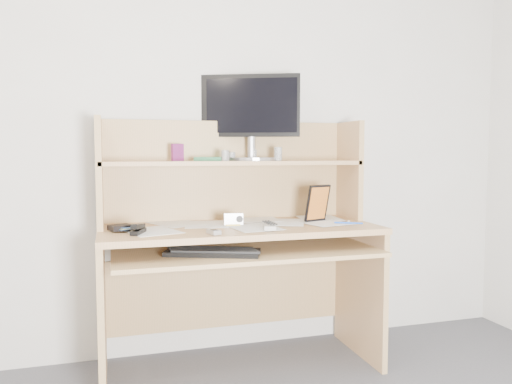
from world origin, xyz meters
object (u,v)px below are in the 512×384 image
object	(u,v)px
tv_remote	(270,226)
monitor	(251,115)
desk	(236,234)
keyboard	(213,252)
game_case	(318,203)

from	to	relation	value
tv_remote	monitor	size ratio (longest dim) A/B	0.39
desk	monitor	world-z (taller)	monitor
desk	keyboard	bearing A→B (deg)	-123.45
desk	monitor	bearing A→B (deg)	49.14
keyboard	monitor	xyz separation A→B (m)	(0.30, 0.41, 0.67)
keyboard	game_case	size ratio (longest dim) A/B	2.34
game_case	monitor	world-z (taller)	monitor
game_case	keyboard	bearing A→B (deg)	178.47
keyboard	tv_remote	bearing A→B (deg)	32.95
keyboard	game_case	bearing A→B (deg)	39.83
desk	game_case	world-z (taller)	desk
game_case	monitor	bearing A→B (deg)	125.82
tv_remote	desk	bearing A→B (deg)	133.96
desk	tv_remote	xyz separation A→B (m)	(0.11, -0.22, 0.07)
game_case	monitor	distance (m)	0.61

